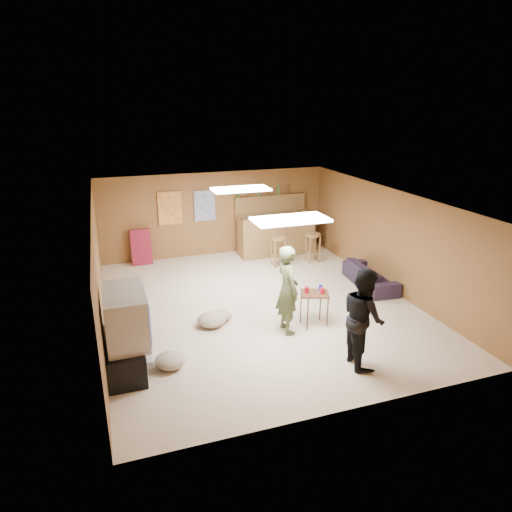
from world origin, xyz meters
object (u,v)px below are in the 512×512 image
object	(u,v)px
tv_body	(126,316)
bar_counter	(276,234)
tray_table	(314,309)
person_black	(363,317)
person_olive	(287,290)
sofa	(370,275)

from	to	relation	value
tv_body	bar_counter	distance (m)	6.09
bar_counter	tray_table	size ratio (longest dim) A/B	3.10
person_black	tray_table	bearing A→B (deg)	12.90
tv_body	person_olive	bearing A→B (deg)	6.88
sofa	tv_body	bearing A→B (deg)	113.32
person_black	sofa	size ratio (longest dim) A/B	0.97
person_black	sofa	xyz separation A→B (m)	(1.88, 2.70, -0.56)
tv_body	person_olive	xyz separation A→B (m)	(2.77, 0.33, -0.09)
bar_counter	sofa	size ratio (longest dim) A/B	1.22
tv_body	person_black	distance (m)	3.62
tv_body	tray_table	bearing A→B (deg)	6.60
tv_body	sofa	distance (m)	5.65
tv_body	sofa	xyz separation A→B (m)	(5.35, 1.69, -0.66)
bar_counter	tray_table	xyz separation A→B (m)	(-0.82, -4.06, -0.23)
bar_counter	person_olive	world-z (taller)	person_olive
tv_body	sofa	world-z (taller)	tv_body
person_black	person_olive	bearing A→B (deg)	34.80
person_black	tray_table	world-z (taller)	person_black
tray_table	person_olive	bearing A→B (deg)	-174.77
tray_table	person_black	bearing A→B (deg)	-84.24
bar_counter	sofa	bearing A→B (deg)	-66.51
person_olive	sofa	size ratio (longest dim) A/B	0.99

